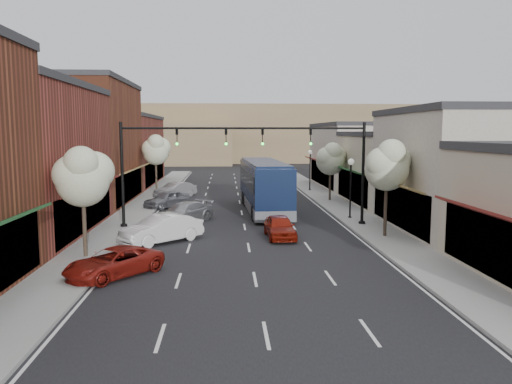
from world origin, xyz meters
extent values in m
plane|color=black|center=(0.00, 0.00, 0.00)|extent=(160.00, 160.00, 0.00)
cube|color=gray|center=(-8.40, 18.50, 0.07)|extent=(2.80, 73.00, 0.15)
cube|color=gray|center=(8.40, 18.50, 0.07)|extent=(2.80, 73.00, 0.15)
cube|color=gray|center=(-7.00, 18.50, 0.07)|extent=(0.25, 73.00, 0.17)
cube|color=gray|center=(7.00, 18.50, 0.07)|extent=(0.25, 73.00, 0.17)
cube|color=brown|center=(-14.30, 6.00, 4.50)|extent=(9.00, 14.00, 9.00)
cube|color=#2D2D30|center=(-14.30, 6.00, 9.20)|extent=(9.20, 14.10, 0.40)
cube|color=black|center=(-10.10, 6.00, 1.60)|extent=(0.60, 11.90, 2.60)
cube|color=#5D1915|center=(-9.30, 6.00, 3.10)|extent=(1.07, 9.80, 0.49)
cube|color=brown|center=(-14.30, 20.00, 5.25)|extent=(9.00, 14.00, 10.50)
cube|color=#2D2D30|center=(-14.30, 20.00, 10.70)|extent=(9.20, 14.10, 0.40)
cube|color=black|center=(-10.10, 20.00, 1.60)|extent=(0.60, 11.90, 2.60)
cube|color=olive|center=(-9.30, 20.00, 3.10)|extent=(1.07, 9.80, 0.49)
cube|color=brown|center=(-14.30, 36.00, 4.00)|extent=(9.00, 18.00, 8.00)
cube|color=#2D2D30|center=(-14.30, 36.00, 8.20)|extent=(9.20, 18.10, 0.40)
cube|color=black|center=(-10.10, 36.00, 1.60)|extent=(0.60, 15.30, 2.60)
cube|color=#1A421F|center=(-9.30, 36.00, 3.10)|extent=(1.07, 12.60, 0.49)
cube|color=black|center=(10.10, -6.00, 1.60)|extent=(0.60, 10.20, 2.60)
cube|color=#5D1915|center=(9.30, -6.00, 3.10)|extent=(1.07, 8.40, 0.49)
cube|color=#BEB4A3|center=(13.80, 6.00, 3.75)|extent=(8.00, 12.00, 7.50)
cube|color=#2D2D30|center=(13.80, 6.00, 7.70)|extent=(8.20, 12.10, 0.40)
cube|color=black|center=(10.10, 6.00, 1.60)|extent=(0.60, 10.20, 2.60)
cube|color=olive|center=(9.30, 6.00, 3.10)|extent=(1.07, 8.40, 0.49)
cube|color=#B9AC93|center=(13.80, 18.00, 3.00)|extent=(8.00, 12.00, 6.00)
cube|color=#2D2D30|center=(13.80, 18.00, 6.20)|extent=(8.20, 12.10, 0.40)
cube|color=black|center=(10.10, 18.00, 1.60)|extent=(0.60, 10.20, 2.60)
cube|color=#1A421F|center=(9.30, 18.00, 3.10)|extent=(1.07, 8.40, 0.49)
cube|color=#BEB4A3|center=(13.80, 32.00, 3.50)|extent=(8.00, 16.00, 7.00)
cube|color=#2D2D30|center=(13.80, 32.00, 7.20)|extent=(8.20, 16.10, 0.40)
cube|color=black|center=(10.10, 32.00, 1.60)|extent=(0.60, 13.60, 2.60)
cube|color=#5D1915|center=(9.30, 32.00, 3.10)|extent=(1.07, 11.20, 0.49)
cube|color=#7A6647|center=(0.00, 90.00, 6.00)|extent=(120.00, 30.00, 12.00)
cube|color=#7A6647|center=(-25.00, 78.00, 4.00)|extent=(50.00, 20.00, 8.00)
cylinder|color=black|center=(8.00, 8.00, 0.15)|extent=(0.44, 0.44, 0.30)
cylinder|color=black|center=(8.00, 8.00, 3.50)|extent=(0.20, 0.20, 7.00)
cylinder|color=black|center=(4.00, 8.00, 6.60)|extent=(8.00, 0.14, 0.14)
imported|color=black|center=(4.40, 8.00, 6.00)|extent=(0.18, 0.46, 1.10)
sphere|color=#19E533|center=(4.40, 7.88, 5.58)|extent=(0.18, 0.18, 0.18)
imported|color=black|center=(1.20, 8.00, 6.00)|extent=(0.18, 0.46, 1.10)
sphere|color=#19E533|center=(1.20, 7.88, 5.58)|extent=(0.18, 0.18, 0.18)
cylinder|color=black|center=(-8.00, 8.00, 0.15)|extent=(0.44, 0.44, 0.30)
cylinder|color=black|center=(-8.00, 8.00, 3.50)|extent=(0.20, 0.20, 7.00)
cylinder|color=black|center=(-4.00, 8.00, 6.60)|extent=(8.00, 0.14, 0.14)
imported|color=black|center=(-4.40, 8.00, 6.00)|extent=(0.18, 0.46, 1.10)
sphere|color=#19E533|center=(-4.40, 7.88, 5.58)|extent=(0.18, 0.18, 0.18)
imported|color=black|center=(-1.20, 8.00, 6.00)|extent=(0.18, 0.46, 1.10)
sphere|color=#19E533|center=(-1.20, 7.88, 5.58)|extent=(0.18, 0.18, 0.18)
cylinder|color=#47382B|center=(8.30, 4.00, 1.86)|extent=(0.20, 0.20, 3.71)
sphere|color=#AEB88E|center=(8.30, 4.00, 4.18)|extent=(2.60, 2.60, 2.60)
sphere|color=#AEB88E|center=(8.80, 4.30, 4.64)|extent=(2.00, 2.00, 2.00)
sphere|color=#AEB88E|center=(7.90, 3.70, 4.52)|extent=(1.90, 1.90, 1.90)
sphere|color=#AEB88E|center=(8.40, 3.50, 5.10)|extent=(1.70, 1.70, 1.70)
cylinder|color=#47382B|center=(8.30, 20.00, 1.66)|extent=(0.20, 0.20, 3.33)
sphere|color=#AEB88E|center=(8.30, 20.00, 3.74)|extent=(2.60, 2.60, 2.60)
sphere|color=#AEB88E|center=(8.80, 20.30, 4.16)|extent=(2.00, 2.00, 2.00)
sphere|color=#AEB88E|center=(7.90, 19.70, 4.06)|extent=(1.90, 1.90, 1.90)
sphere|color=#AEB88E|center=(8.40, 19.50, 4.58)|extent=(1.70, 1.70, 1.70)
cylinder|color=#47382B|center=(-8.30, 0.00, 1.76)|extent=(0.20, 0.20, 3.52)
sphere|color=#AEB88E|center=(-8.30, 0.00, 3.96)|extent=(2.60, 2.60, 2.60)
sphere|color=#AEB88E|center=(-7.80, 0.30, 4.40)|extent=(2.00, 2.00, 2.00)
sphere|color=#AEB88E|center=(-8.70, -0.30, 4.29)|extent=(1.90, 1.90, 1.90)
sphere|color=#AEB88E|center=(-8.20, -0.50, 4.84)|extent=(1.70, 1.70, 1.70)
cylinder|color=#47382B|center=(-8.30, 26.00, 1.92)|extent=(0.20, 0.20, 3.84)
sphere|color=#AEB88E|center=(-8.30, 26.00, 4.32)|extent=(2.60, 2.60, 2.60)
sphere|color=#AEB88E|center=(-7.80, 26.30, 4.80)|extent=(2.00, 2.00, 2.00)
sphere|color=#AEB88E|center=(-8.70, 25.70, 4.68)|extent=(1.90, 1.90, 1.90)
sphere|color=#AEB88E|center=(-8.20, 25.50, 5.28)|extent=(1.70, 1.70, 1.70)
cylinder|color=black|center=(7.80, 10.50, 0.10)|extent=(0.28, 0.28, 0.20)
cylinder|color=black|center=(7.80, 10.50, 2.00)|extent=(0.12, 0.12, 4.00)
sphere|color=white|center=(7.80, 10.50, 4.22)|extent=(0.44, 0.44, 0.44)
cylinder|color=black|center=(7.80, 28.00, 0.10)|extent=(0.28, 0.28, 0.20)
cylinder|color=black|center=(7.80, 28.00, 2.00)|extent=(0.12, 0.12, 4.00)
sphere|color=white|center=(7.80, 28.00, 4.22)|extent=(0.44, 0.44, 0.44)
cube|color=#0E1A39|center=(1.85, 14.97, 2.14)|extent=(3.45, 13.26, 3.38)
cube|color=#595B60|center=(1.85, 14.97, 0.60)|extent=(3.47, 13.29, 0.77)
cube|color=black|center=(1.85, 14.97, 2.63)|extent=(3.46, 12.22, 1.21)
cube|color=#0E1A39|center=(1.85, 14.97, 3.88)|extent=(3.20, 12.73, 0.27)
cube|color=black|center=(2.15, 8.45, 2.85)|extent=(2.28, 0.18, 1.31)
cylinder|color=black|center=(0.77, 10.31, 0.57)|extent=(0.40, 1.15, 1.14)
cylinder|color=black|center=(3.35, 10.43, 0.57)|extent=(0.40, 1.15, 1.14)
cylinder|color=black|center=(0.36, 19.07, 0.57)|extent=(0.40, 1.15, 1.14)
cylinder|color=black|center=(2.95, 19.19, 0.57)|extent=(0.40, 1.15, 1.14)
cylinder|color=black|center=(0.43, 17.53, 0.57)|extent=(0.40, 1.15, 1.14)
cylinder|color=black|center=(3.02, 17.65, 0.57)|extent=(0.40, 1.15, 1.14)
imported|color=maroon|center=(1.99, 4.39, 0.69)|extent=(1.81, 4.13, 1.38)
imported|color=maroon|center=(-6.20, -3.18, 0.63)|extent=(4.53, 4.77, 1.25)
imported|color=silver|center=(-4.95, 3.57, 0.81)|extent=(4.81, 4.53, 1.62)
imported|color=gray|center=(-4.20, 10.04, 0.71)|extent=(4.54, 5.07, 1.41)
imported|color=slate|center=(-6.20, 17.04, 0.74)|extent=(4.05, 4.45, 1.47)
imported|color=#A8A8AE|center=(-6.17, 23.84, 0.74)|extent=(4.12, 4.45, 1.49)
camera|label=1|loc=(-1.23, -24.96, 6.34)|focal=35.00mm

